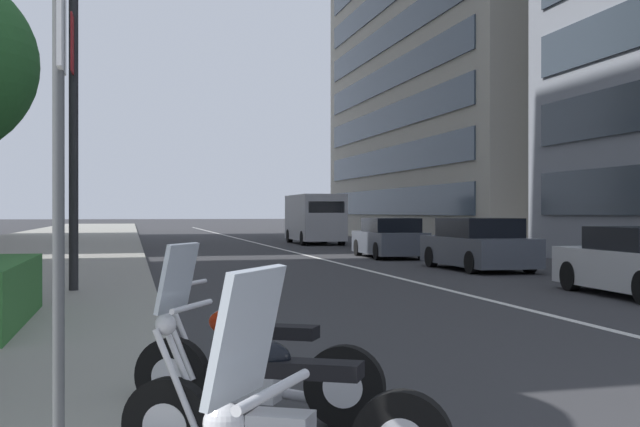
{
  "coord_description": "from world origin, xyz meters",
  "views": [
    {
      "loc": [
        -2.68,
        6.56,
        1.66
      ],
      "look_at": [
        12.57,
        3.13,
        1.63
      ],
      "focal_mm": 47.17,
      "sensor_mm": 36.0,
      "label": 1
    }
  ],
  "objects_px": {
    "delivery_van_ahead": "(314,218)",
    "car_approaching_light": "(389,239)",
    "motorcycle_mid_row": "(275,411)",
    "motorcycle_second_in_row": "(253,368)",
    "parking_sign_by_curb": "(59,194)",
    "car_lead_in_lane": "(478,245)",
    "street_lamp_with_banners": "(92,8)"
  },
  "relations": [
    {
      "from": "car_approaching_light",
      "to": "delivery_van_ahead",
      "type": "bearing_deg",
      "value": 0.75
    },
    {
      "from": "motorcycle_mid_row",
      "to": "motorcycle_second_in_row",
      "type": "xyz_separation_m",
      "value": [
        1.53,
        -0.09,
        -0.02
      ]
    },
    {
      "from": "car_approaching_light",
      "to": "parking_sign_by_curb",
      "type": "distance_m",
      "value": 26.6
    },
    {
      "from": "motorcycle_second_in_row",
      "to": "delivery_van_ahead",
      "type": "relative_size",
      "value": 0.31
    },
    {
      "from": "motorcycle_second_in_row",
      "to": "parking_sign_by_curb",
      "type": "relative_size",
      "value": 0.71
    },
    {
      "from": "car_lead_in_lane",
      "to": "car_approaching_light",
      "type": "xyz_separation_m",
      "value": [
        6.75,
        0.54,
        -0.02
      ]
    },
    {
      "from": "car_lead_in_lane",
      "to": "street_lamp_with_banners",
      "type": "height_order",
      "value": "street_lamp_with_banners"
    },
    {
      "from": "delivery_van_ahead",
      "to": "street_lamp_with_banners",
      "type": "xyz_separation_m",
      "value": [
        -26.01,
        10.09,
        4.23
      ]
    },
    {
      "from": "motorcycle_second_in_row",
      "to": "car_approaching_light",
      "type": "bearing_deg",
      "value": -81.46
    },
    {
      "from": "parking_sign_by_curb",
      "to": "delivery_van_ahead",
      "type": "bearing_deg",
      "value": -14.19
    },
    {
      "from": "car_approaching_light",
      "to": "delivery_van_ahead",
      "type": "height_order",
      "value": "delivery_van_ahead"
    },
    {
      "from": "car_lead_in_lane",
      "to": "delivery_van_ahead",
      "type": "xyz_separation_m",
      "value": [
        20.35,
        0.36,
        0.67
      ]
    },
    {
      "from": "motorcycle_mid_row",
      "to": "car_lead_in_lane",
      "type": "bearing_deg",
      "value": -89.59
    },
    {
      "from": "car_approaching_light",
      "to": "street_lamp_with_banners",
      "type": "xyz_separation_m",
      "value": [
        -12.4,
        9.91,
        4.92
      ]
    },
    {
      "from": "motorcycle_second_in_row",
      "to": "parking_sign_by_curb",
      "type": "bearing_deg",
      "value": 87.99
    },
    {
      "from": "delivery_van_ahead",
      "to": "parking_sign_by_curb",
      "type": "height_order",
      "value": "parking_sign_by_curb"
    },
    {
      "from": "car_approaching_light",
      "to": "delivery_van_ahead",
      "type": "xyz_separation_m",
      "value": [
        13.6,
        -0.18,
        0.68
      ]
    },
    {
      "from": "motorcycle_second_in_row",
      "to": "delivery_van_ahead",
      "type": "height_order",
      "value": "delivery_van_ahead"
    },
    {
      "from": "motorcycle_second_in_row",
      "to": "car_lead_in_lane",
      "type": "distance_m",
      "value": 18.12
    },
    {
      "from": "motorcycle_second_in_row",
      "to": "street_lamp_with_banners",
      "type": "bearing_deg",
      "value": -52.11
    },
    {
      "from": "motorcycle_second_in_row",
      "to": "car_approaching_light",
      "type": "distance_m",
      "value": 24.06
    },
    {
      "from": "delivery_van_ahead",
      "to": "street_lamp_with_banners",
      "type": "height_order",
      "value": "street_lamp_with_banners"
    },
    {
      "from": "car_approaching_light",
      "to": "parking_sign_by_curb",
      "type": "relative_size",
      "value": 1.64
    },
    {
      "from": "delivery_van_ahead",
      "to": "street_lamp_with_banners",
      "type": "relative_size",
      "value": 0.65
    },
    {
      "from": "motorcycle_second_in_row",
      "to": "car_lead_in_lane",
      "type": "relative_size",
      "value": 0.42
    },
    {
      "from": "motorcycle_second_in_row",
      "to": "delivery_van_ahead",
      "type": "bearing_deg",
      "value": -74.52
    },
    {
      "from": "street_lamp_with_banners",
      "to": "delivery_van_ahead",
      "type": "bearing_deg",
      "value": -21.2
    },
    {
      "from": "car_approaching_light",
      "to": "motorcycle_mid_row",
      "type": "bearing_deg",
      "value": 162.49
    },
    {
      "from": "parking_sign_by_curb",
      "to": "car_lead_in_lane",
      "type": "bearing_deg",
      "value": -29.16
    },
    {
      "from": "delivery_van_ahead",
      "to": "car_approaching_light",
      "type": "bearing_deg",
      "value": -179.92
    },
    {
      "from": "motorcycle_mid_row",
      "to": "delivery_van_ahead",
      "type": "height_order",
      "value": "delivery_van_ahead"
    },
    {
      "from": "car_approaching_light",
      "to": "delivery_van_ahead",
      "type": "distance_m",
      "value": 13.62
    }
  ]
}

